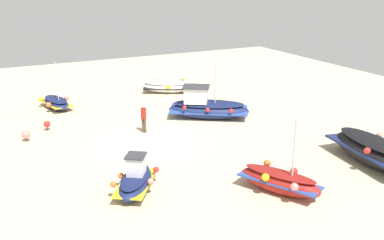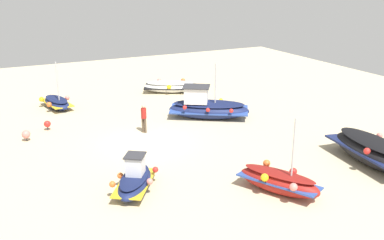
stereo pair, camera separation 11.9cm
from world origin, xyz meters
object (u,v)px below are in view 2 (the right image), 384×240
mooring_buoy_1 (26,134)px  fishing_boat_4 (135,180)px  fishing_boat_1 (207,107)px  fishing_boat_3 (170,86)px  fishing_boat_5 (373,151)px  person_walking (144,116)px  mooring_buoy_0 (47,124)px  fishing_boat_2 (57,103)px  fishing_boat_0 (279,181)px

mooring_buoy_1 → fishing_boat_4: bearing=-157.0°
fishing_boat_1 → fishing_boat_3: 7.20m
fishing_boat_5 → mooring_buoy_1: bearing=-118.5°
person_walking → mooring_buoy_1: bearing=123.2°
fishing_boat_1 → fishing_boat_3: bearing=-61.5°
fishing_boat_4 → fishing_boat_5: fishing_boat_4 is taller
fishing_boat_3 → person_walking: (-8.00, 5.18, 0.55)m
fishing_boat_1 → fishing_boat_5: size_ratio=1.03×
mooring_buoy_0 → fishing_boat_4: bearing=-167.3°
fishing_boat_1 → fishing_boat_2: (6.69, 8.49, -0.32)m
fishing_boat_1 → fishing_boat_4: bearing=77.2°
fishing_boat_1 → fishing_boat_2: size_ratio=1.59×
fishing_boat_0 → fishing_boat_2: size_ratio=1.12×
fishing_boat_4 → fishing_boat_5: (-2.49, -11.54, 0.18)m
fishing_boat_0 → mooring_buoy_1: (11.31, 9.06, -0.13)m
fishing_boat_3 → mooring_buoy_0: 11.46m
person_walking → mooring_buoy_0: bearing=107.3°
fishing_boat_5 → mooring_buoy_0: bearing=-124.4°
fishing_boat_5 → fishing_boat_1: bearing=-151.5°
fishing_boat_5 → mooring_buoy_1: 18.62m
fishing_boat_0 → mooring_buoy_0: size_ratio=6.35×
fishing_boat_4 → mooring_buoy_0: fishing_boat_4 is taller
fishing_boat_4 → fishing_boat_5: 11.81m
fishing_boat_3 → mooring_buoy_0: (-5.03, 10.30, -0.06)m
fishing_boat_0 → fishing_boat_1: size_ratio=0.71×
fishing_boat_1 → mooring_buoy_0: size_ratio=8.99×
person_walking → mooring_buoy_0: size_ratio=2.87×
fishing_boat_3 → fishing_boat_5: fishing_boat_5 is taller
fishing_boat_0 → fishing_boat_4: (2.91, 5.50, -0.04)m
fishing_boat_2 → fishing_boat_5: fishing_boat_2 is taller
fishing_boat_3 → fishing_boat_0: bearing=-70.3°
fishing_boat_3 → mooring_buoy_1: bearing=-123.3°
person_walking → mooring_buoy_0: (2.96, 5.12, -0.61)m
fishing_boat_5 → person_walking: 12.65m
fishing_boat_2 → fishing_boat_5: bearing=-154.4°
fishing_boat_2 → mooring_buoy_1: bearing=144.5°
person_walking → mooring_buoy_1: (1.64, 6.48, -0.61)m
fishing_boat_3 → fishing_boat_1: bearing=-65.7°
person_walking → fishing_boat_5: bearing=-89.6°
fishing_boat_4 → mooring_buoy_0: 9.97m
fishing_boat_4 → fishing_boat_5: size_ratio=0.62×
mooring_buoy_1 → mooring_buoy_0: bearing=-45.8°
mooring_buoy_1 → fishing_boat_1: bearing=-94.2°
fishing_boat_1 → fishing_boat_2: 10.81m
fishing_boat_1 → fishing_boat_4: fishing_boat_1 is taller
fishing_boat_1 → person_walking: (-0.82, 4.70, 0.29)m
fishing_boat_0 → fishing_boat_5: 6.05m
fishing_boat_1 → fishing_boat_4: 10.76m
fishing_boat_1 → fishing_boat_5: (-10.07, -3.92, -0.04)m
fishing_boat_2 → fishing_boat_5: (-16.76, -12.41, 0.28)m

